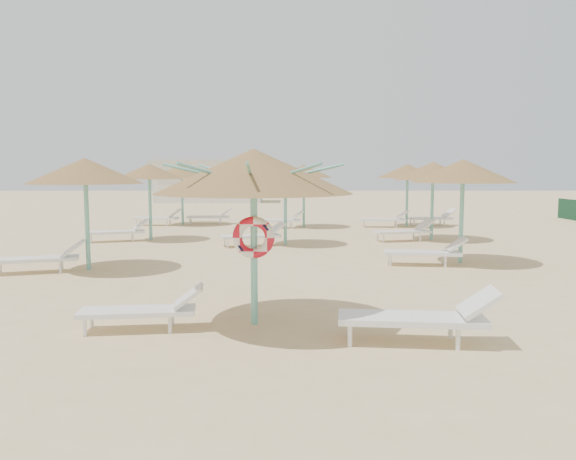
{
  "coord_description": "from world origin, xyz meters",
  "views": [
    {
      "loc": [
        0.04,
        -8.85,
        2.38
      ],
      "look_at": [
        0.05,
        1.46,
        1.3
      ],
      "focal_mm": 35.0,
      "sensor_mm": 36.0,
      "label": 1
    }
  ],
  "objects": [
    {
      "name": "service_hut",
      "position": [
        -6.0,
        35.0,
        1.64
      ],
      "size": [
        8.4,
        4.4,
        3.25
      ],
      "color": "silver",
      "rests_on": "ground"
    },
    {
      "name": "lounger_main_b",
      "position": [
        1.91,
        -1.24,
        0.38
      ],
      "size": [
        2.23,
        0.87,
        0.79
      ],
      "rotation": [
        0.0,
        0.0,
        -0.1
      ],
      "color": "white",
      "rests_on": "ground"
    },
    {
      "name": "main_palapa",
      "position": [
        -0.48,
        -0.27,
        2.37
      ],
      "size": [
        3.04,
        3.04,
        2.73
      ],
      "color": "#6AB8AA",
      "rests_on": "ground"
    },
    {
      "name": "palapa_field",
      "position": [
        0.26,
        10.89,
        2.31
      ],
      "size": [
        14.33,
        14.32,
        2.71
      ],
      "color": "#6AB8AA",
      "rests_on": "ground"
    },
    {
      "name": "lounger_main_a",
      "position": [
        -2.09,
        -0.59,
        0.32
      ],
      "size": [
        1.89,
        0.76,
        0.67
      ],
      "rotation": [
        0.0,
        0.0,
        0.12
      ],
      "color": "white",
      "rests_on": "ground"
    },
    {
      "name": "ground",
      "position": [
        0.0,
        0.0,
        0.0
      ],
      "size": [
        120.0,
        120.0,
        0.0
      ],
      "primitive_type": "plane",
      "color": "#DCBD86",
      "rests_on": "ground"
    }
  ]
}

